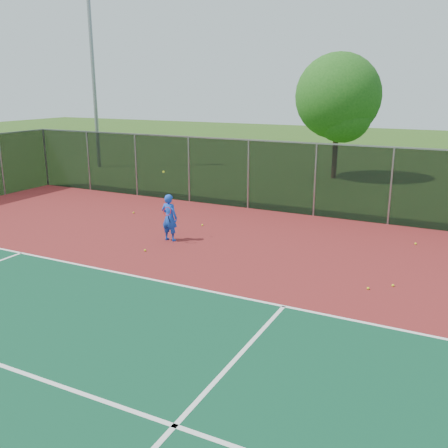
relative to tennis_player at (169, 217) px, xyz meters
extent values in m
plane|color=#294E16|center=(3.46, -6.36, -0.85)|extent=(120.00, 120.00, 0.00)
cube|color=maroon|center=(3.46, -4.36, -0.84)|extent=(30.00, 20.00, 0.02)
cube|color=white|center=(5.46, -3.36, -0.82)|extent=(22.00, 0.10, 0.00)
cube|color=white|center=(5.46, -8.36, -0.82)|extent=(18.00, 0.10, 0.00)
cube|color=black|center=(3.46, 5.64, 0.67)|extent=(30.00, 0.04, 3.00)
cube|color=gray|center=(3.46, 5.64, 2.17)|extent=(30.00, 0.06, 0.06)
imported|color=blue|center=(0.00, 0.00, 0.00)|extent=(0.61, 0.40, 1.65)
cylinder|color=black|center=(0.15, -0.25, 0.02)|extent=(0.03, 0.15, 0.27)
torus|color=#A51414|center=(0.15, -0.35, 0.32)|extent=(0.30, 0.13, 0.29)
sphere|color=yellow|center=(-0.25, 0.10, 1.56)|extent=(0.07, 0.07, 0.07)
sphere|color=yellow|center=(0.10, 2.15, -0.79)|extent=(0.07, 0.07, 0.07)
sphere|color=yellow|center=(7.75, 3.35, -0.79)|extent=(0.07, 0.07, 0.07)
sphere|color=yellow|center=(7.65, -0.84, -0.79)|extent=(0.07, 0.07, 0.07)
sphere|color=yellow|center=(7.09, -1.34, -0.79)|extent=(0.07, 0.07, 0.07)
sphere|color=yellow|center=(-0.07, -1.39, -0.79)|extent=(0.07, 0.07, 0.07)
sphere|color=yellow|center=(-3.47, 2.55, -0.79)|extent=(0.07, 0.07, 0.07)
cylinder|color=gray|center=(-13.32, 11.97, 4.84)|extent=(0.24, 0.24, 11.38)
cylinder|color=#372114|center=(1.87, 14.86, 0.51)|extent=(0.30, 0.30, 2.73)
sphere|color=#1C5216|center=(1.87, 14.86, 3.85)|extent=(4.85, 4.85, 4.85)
sphere|color=#1C5216|center=(2.27, 14.56, 2.94)|extent=(3.33, 3.33, 3.33)
camera|label=1|loc=(9.21, -14.05, 4.38)|focal=40.00mm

